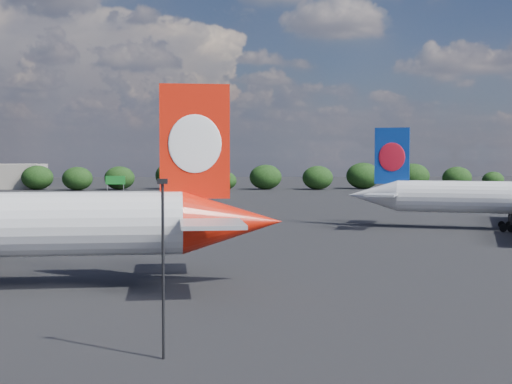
{
  "coord_description": "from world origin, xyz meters",
  "views": [
    {
      "loc": [
        12.61,
        -46.05,
        11.05
      ],
      "look_at": [
        16.0,
        12.0,
        8.0
      ],
      "focal_mm": 50.0,
      "sensor_mm": 36.0,
      "label": 1
    }
  ],
  "objects": [
    {
      "name": "horizon_treeline",
      "position": [
        -0.89,
        180.02,
        3.97
      ],
      "size": [
        204.5,
        15.25,
        8.91
      ],
      "color": "black",
      "rests_on": "ground"
    },
    {
      "name": "billboard_yellow",
      "position": [
        12.0,
        182.0,
        3.87
      ],
      "size": [
        5.0,
        0.3,
        5.5
      ],
      "color": "gold",
      "rests_on": "ground"
    },
    {
      "name": "highway_sign",
      "position": [
        -18.0,
        176.0,
        3.13
      ],
      "size": [
        6.0,
        0.3,
        4.5
      ],
      "color": "#156D22",
      "rests_on": "ground"
    },
    {
      "name": "apron_lamp_post",
      "position": [
        9.84,
        -7.84,
        5.52
      ],
      "size": [
        0.55,
        0.3,
        9.77
      ],
      "color": "black",
      "rests_on": "ground"
    },
    {
      "name": "ground",
      "position": [
        0.0,
        60.0,
        0.0
      ],
      "size": [
        500.0,
        500.0,
        0.0
      ],
      "primitive_type": "plane",
      "color": "black",
      "rests_on": "ground"
    }
  ]
}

